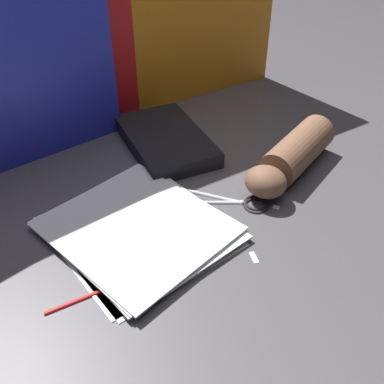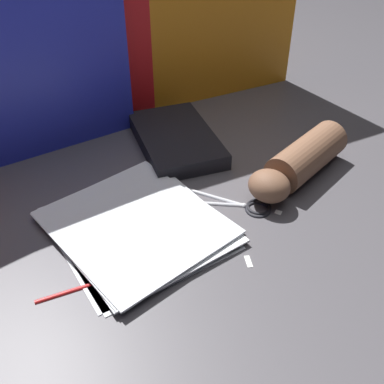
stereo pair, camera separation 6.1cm
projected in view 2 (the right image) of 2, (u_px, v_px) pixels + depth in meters
The scene contains 9 objects.
ground_plane at pixel (169, 219), 0.85m from camera, with size 6.00×6.00×0.00m, color #4C494F.
backdrop_panel_center at pixel (48, 45), 0.94m from camera, with size 0.86×0.05×0.46m.
paper_stack at pixel (136, 225), 0.83m from camera, with size 0.30×0.33×0.02m.
book_closed at pixel (176, 139), 1.05m from camera, with size 0.24×0.31×0.04m.
scissors at pixel (241, 204), 0.88m from camera, with size 0.15×0.18×0.01m.
hand_forearm at pixel (299, 162), 0.93m from camera, with size 0.30×0.13×0.08m.
paper_scrap_near at pixel (278, 212), 0.87m from camera, with size 0.02×0.02×0.00m.
paper_scrap_mid at pixel (248, 261), 0.76m from camera, with size 0.02×0.03×0.00m.
pen at pixel (75, 288), 0.71m from camera, with size 0.13×0.04×0.01m.
Camera 2 is at (-0.36, -0.54, 0.56)m, focal length 42.00 mm.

